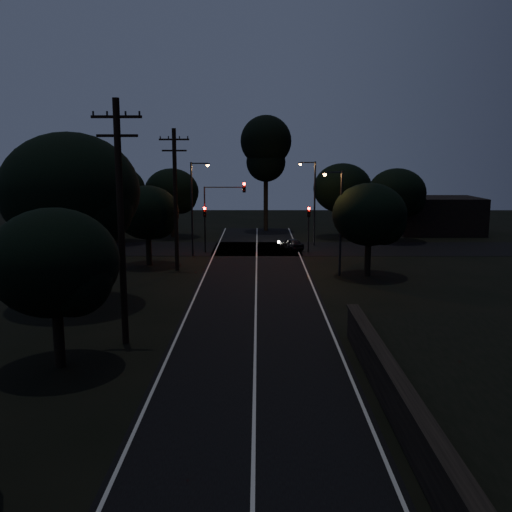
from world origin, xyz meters
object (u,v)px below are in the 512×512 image
object	(u,v)px
signal_left	(205,221)
car	(292,244)
streetlight_a	(194,202)
utility_pole_mid	(121,220)
signal_right	(309,221)
tall_pine	(266,148)
utility_pole_far	(175,197)
signal_mast	(224,204)
streetlight_b	(313,197)
streetlight_c	(339,216)

from	to	relation	value
signal_left	car	distance (m)	8.28
streetlight_a	signal_left	bearing A→B (deg)	70.41
utility_pole_mid	signal_right	bearing A→B (deg)	67.01
tall_pine	car	world-z (taller)	tall_pine
tall_pine	car	xyz separation A→B (m)	(2.20, -13.48, -8.85)
utility_pole_mid	tall_pine	xyz separation A→B (m)	(7.00, 40.00, 3.64)
utility_pole_far	signal_mast	xyz separation A→B (m)	(3.09, 7.99, -1.15)
utility_pole_far	car	xyz separation A→B (m)	(9.20, 9.52, -4.96)
utility_pole_far	streetlight_b	size ratio (longest dim) A/B	1.31
signal_left	streetlight_a	distance (m)	2.77
signal_mast	utility_pole_mid	bearing A→B (deg)	-97.04
utility_pole_far	signal_left	size ratio (longest dim) A/B	2.56
tall_pine	signal_right	bearing A→B (deg)	-76.51
signal_right	signal_left	bearing A→B (deg)	180.00
signal_mast	car	xyz separation A→B (m)	(6.11, 1.53, -3.81)
signal_left	streetlight_c	size ratio (longest dim) A/B	0.55
utility_pole_mid	streetlight_a	size ratio (longest dim) A/B	1.38
utility_pole_far	utility_pole_mid	bearing A→B (deg)	-90.00
utility_pole_far	car	size ratio (longest dim) A/B	3.39
streetlight_a	car	xyz separation A→B (m)	(8.51, 3.52, -4.11)
tall_pine	streetlight_c	world-z (taller)	tall_pine
signal_left	utility_pole_mid	bearing A→B (deg)	-93.21
tall_pine	streetlight_b	world-z (taller)	tall_pine
streetlight_a	signal_right	bearing A→B (deg)	11.34
signal_mast	car	distance (m)	7.37
streetlight_b	tall_pine	bearing A→B (deg)	111.38
signal_right	utility_pole_mid	bearing A→B (deg)	-112.99
signal_right	car	bearing A→B (deg)	132.33
tall_pine	streetlight_a	distance (m)	18.74
streetlight_b	streetlight_a	bearing A→B (deg)	-150.52
signal_right	car	world-z (taller)	signal_right
utility_pole_far	signal_mast	distance (m)	8.64
signal_left	streetlight_a	size ratio (longest dim) A/B	0.51
utility_pole_far	streetlight_c	world-z (taller)	utility_pole_far
utility_pole_far	signal_right	world-z (taller)	utility_pole_far
tall_pine	signal_right	distance (m)	16.77
tall_pine	streetlight_b	distance (m)	12.73
signal_mast	streetlight_a	xyz separation A→B (m)	(-2.39, -1.99, 0.30)
utility_pole_mid	streetlight_c	bearing A→B (deg)	51.74
utility_pole_far	tall_pine	xyz separation A→B (m)	(7.00, 23.00, 3.89)
tall_pine	streetlight_c	xyz separation A→B (m)	(4.83, -25.00, -5.03)
streetlight_a	utility_pole_mid	bearing A→B (deg)	-91.73
utility_pole_mid	signal_mast	world-z (taller)	utility_pole_mid
utility_pole_far	car	bearing A→B (deg)	45.99
utility_pole_mid	streetlight_b	world-z (taller)	utility_pole_mid
utility_pole_mid	streetlight_c	size ratio (longest dim) A/B	1.47
car	signal_mast	bearing A→B (deg)	-9.43
streetlight_b	utility_pole_mid	bearing A→B (deg)	-111.30
utility_pole_far	signal_right	bearing A→B (deg)	37.00
tall_pine	streetlight_a	bearing A→B (deg)	-110.36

